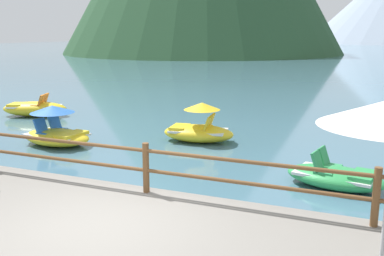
{
  "coord_description": "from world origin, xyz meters",
  "views": [
    {
      "loc": [
        3.78,
        -5.45,
        3.35
      ],
      "look_at": [
        -0.48,
        5.0,
        0.9
      ],
      "focal_mm": 41.57,
      "sensor_mm": 36.0,
      "label": 1
    }
  ],
  "objects_px": {
    "pedal_boat_0": "(56,132)",
    "pedal_boat_4": "(199,129)",
    "pedal_boat_2": "(35,108)",
    "pedal_boat_3": "(336,177)"
  },
  "relations": [
    {
      "from": "pedal_boat_3",
      "to": "pedal_boat_4",
      "type": "distance_m",
      "value": 5.1
    },
    {
      "from": "pedal_boat_4",
      "to": "pedal_boat_3",
      "type": "bearing_deg",
      "value": -32.55
    },
    {
      "from": "pedal_boat_2",
      "to": "pedal_boat_0",
      "type": "bearing_deg",
      "value": -41.72
    },
    {
      "from": "pedal_boat_3",
      "to": "pedal_boat_4",
      "type": "relative_size",
      "value": 1.0
    },
    {
      "from": "pedal_boat_0",
      "to": "pedal_boat_4",
      "type": "height_order",
      "value": "pedal_boat_4"
    },
    {
      "from": "pedal_boat_0",
      "to": "pedal_boat_4",
      "type": "relative_size",
      "value": 1.03
    },
    {
      "from": "pedal_boat_0",
      "to": "pedal_boat_4",
      "type": "xyz_separation_m",
      "value": [
        3.84,
        1.98,
        0.0
      ]
    },
    {
      "from": "pedal_boat_0",
      "to": "pedal_boat_4",
      "type": "bearing_deg",
      "value": 27.23
    },
    {
      "from": "pedal_boat_0",
      "to": "pedal_boat_2",
      "type": "bearing_deg",
      "value": 138.28
    },
    {
      "from": "pedal_boat_0",
      "to": "pedal_boat_2",
      "type": "xyz_separation_m",
      "value": [
        -3.86,
        3.44,
        -0.09
      ]
    }
  ]
}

